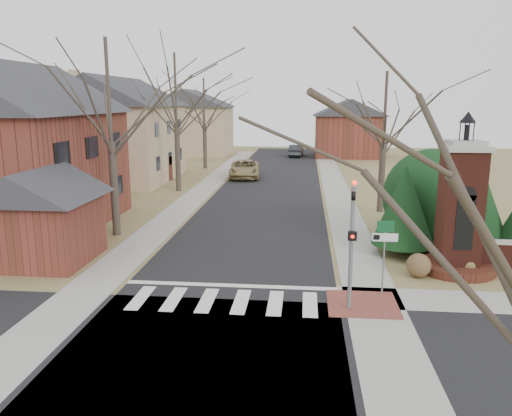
# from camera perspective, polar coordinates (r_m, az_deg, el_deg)

# --- Properties ---
(ground) EXTENTS (120.00, 120.00, 0.00)m
(ground) POSITION_cam_1_polar(r_m,az_deg,el_deg) (17.07, -4.12, -11.63)
(ground) COLOR brown
(ground) RESTS_ON ground
(main_street) EXTENTS (8.00, 70.00, 0.01)m
(main_street) POSITION_cam_1_polar(r_m,az_deg,el_deg) (38.11, 1.44, 1.82)
(main_street) COLOR black
(main_street) RESTS_ON ground
(cross_street) EXTENTS (120.00, 8.00, 0.01)m
(cross_street) POSITION_cam_1_polar(r_m,az_deg,el_deg) (14.43, -6.20, -16.39)
(cross_street) COLOR black
(cross_street) RESTS_ON ground
(crosswalk_zone) EXTENTS (8.00, 2.20, 0.02)m
(crosswalk_zone) POSITION_cam_1_polar(r_m,az_deg,el_deg) (17.79, -3.68, -10.57)
(crosswalk_zone) COLOR silver
(crosswalk_zone) RESTS_ON ground
(stop_bar) EXTENTS (8.00, 0.35, 0.02)m
(stop_bar) POSITION_cam_1_polar(r_m,az_deg,el_deg) (19.17, -2.95, -8.85)
(stop_bar) COLOR silver
(stop_bar) RESTS_ON ground
(sidewalk_right_main) EXTENTS (2.00, 60.00, 0.02)m
(sidewalk_right_main) POSITION_cam_1_polar(r_m,az_deg,el_deg) (38.09, 9.27, 1.67)
(sidewalk_right_main) COLOR gray
(sidewalk_right_main) RESTS_ON ground
(sidewalk_left) EXTENTS (2.00, 60.00, 0.02)m
(sidewalk_left) POSITION_cam_1_polar(r_m,az_deg,el_deg) (38.82, -6.24, 1.96)
(sidewalk_left) COLOR gray
(sidewalk_left) RESTS_ON ground
(curb_apron) EXTENTS (2.40, 2.40, 0.02)m
(curb_apron) POSITION_cam_1_polar(r_m,az_deg,el_deg) (17.89, 12.06, -10.69)
(curb_apron) COLOR brown
(curb_apron) RESTS_ON ground
(traffic_signal_pole) EXTENTS (0.28, 0.41, 4.50)m
(traffic_signal_pole) POSITION_cam_1_polar(r_m,az_deg,el_deg) (16.60, 10.90, -3.05)
(traffic_signal_pole) COLOR slate
(traffic_signal_pole) RESTS_ON ground
(sign_post) EXTENTS (0.90, 0.07, 2.75)m
(sign_post) POSITION_cam_1_polar(r_m,az_deg,el_deg) (18.28, 14.48, -3.87)
(sign_post) COLOR slate
(sign_post) RESTS_ON ground
(brick_gate_monument) EXTENTS (3.20, 3.20, 6.47)m
(brick_gate_monument) POSITION_cam_1_polar(r_m,az_deg,el_deg) (21.83, 22.19, -1.20)
(brick_gate_monument) COLOR #4E1F17
(brick_gate_monument) RESTS_ON ground
(house_brick_left) EXTENTS (9.80, 11.80, 9.42)m
(house_brick_left) POSITION_cam_1_polar(r_m,az_deg,el_deg) (29.94, -26.28, 6.71)
(house_brick_left) COLOR maroon
(house_brick_left) RESTS_ON ground
(house_stucco_left) EXTENTS (9.80, 12.80, 9.28)m
(house_stucco_left) POSITION_cam_1_polar(r_m,az_deg,el_deg) (45.43, -15.49, 8.91)
(house_stucco_left) COLOR tan
(house_stucco_left) RESTS_ON ground
(garage_left) EXTENTS (4.80, 4.80, 4.29)m
(garage_left) POSITION_cam_1_polar(r_m,az_deg,el_deg) (23.30, -23.35, -0.32)
(garage_left) COLOR maroon
(garage_left) RESTS_ON ground
(house_distant_left) EXTENTS (10.80, 8.80, 8.53)m
(house_distant_left) POSITION_cam_1_polar(r_m,az_deg,el_deg) (65.12, -7.56, 9.82)
(house_distant_left) COLOR tan
(house_distant_left) RESTS_ON ground
(house_distant_right) EXTENTS (8.80, 8.80, 7.30)m
(house_distant_right) POSITION_cam_1_polar(r_m,az_deg,el_deg) (63.67, 10.51, 9.13)
(house_distant_right) COLOR maroon
(house_distant_right) RESTS_ON ground
(evergreen_near) EXTENTS (2.80, 2.80, 4.10)m
(evergreen_near) POSITION_cam_1_polar(r_m,az_deg,el_deg) (23.28, 16.60, 0.33)
(evergreen_near) COLOR #473D33
(evergreen_near) RESTS_ON ground
(evergreen_mid) EXTENTS (3.40, 3.40, 4.70)m
(evergreen_mid) POSITION_cam_1_polar(r_m,az_deg,el_deg) (25.20, 23.52, 1.39)
(evergreen_mid) COLOR #473D33
(evergreen_mid) RESTS_ON ground
(evergreen_mass) EXTENTS (4.80, 4.80, 4.80)m
(evergreen_mass) POSITION_cam_1_polar(r_m,az_deg,el_deg) (26.05, 19.49, 1.59)
(evergreen_mass) COLOR black
(evergreen_mass) RESTS_ON ground
(bare_tree_0) EXTENTS (8.05, 8.05, 11.15)m
(bare_tree_0) POSITION_cam_1_polar(r_m,az_deg,el_deg) (26.26, -16.57, 13.49)
(bare_tree_0) COLOR #473D33
(bare_tree_0) RESTS_ON ground
(bare_tree_1) EXTENTS (8.40, 8.40, 11.64)m
(bare_tree_1) POSITION_cam_1_polar(r_m,az_deg,el_deg) (38.64, -9.21, 13.78)
(bare_tree_1) COLOR #473D33
(bare_tree_1) RESTS_ON ground
(bare_tree_2) EXTENTS (7.35, 7.35, 10.19)m
(bare_tree_2) POSITION_cam_1_polar(r_m,az_deg,el_deg) (51.40, -5.97, 12.33)
(bare_tree_2) COLOR #473D33
(bare_tree_2) RESTS_ON ground
(bare_tree_3) EXTENTS (7.00, 7.00, 9.70)m
(bare_tree_3) POSITION_cam_1_polar(r_m,az_deg,el_deg) (31.74, 14.59, 11.49)
(bare_tree_3) COLOR #473D33
(bare_tree_3) RESTS_ON ground
(pickup_truck) EXTENTS (3.11, 5.91, 1.58)m
(pickup_truck) POSITION_cam_1_polar(r_m,az_deg,el_deg) (45.26, -1.31, 4.49)
(pickup_truck) COLOR #978552
(pickup_truck) RESTS_ON ground
(distant_car) EXTENTS (1.89, 4.54, 1.46)m
(distant_car) POSITION_cam_1_polar(r_m,az_deg,el_deg) (62.55, 4.61, 6.56)
(distant_car) COLOR #2E3135
(distant_car) RESTS_ON ground
(dry_shrub_left) EXTENTS (0.96, 0.96, 0.96)m
(dry_shrub_left) POSITION_cam_1_polar(r_m,az_deg,el_deg) (20.92, 18.09, -6.25)
(dry_shrub_left) COLOR brown
(dry_shrub_left) RESTS_ON ground
(dry_shrub_right) EXTENTS (0.81, 0.81, 0.81)m
(dry_shrub_right) POSITION_cam_1_polar(r_m,az_deg,el_deg) (22.03, 23.04, -5.92)
(dry_shrub_right) COLOR brown
(dry_shrub_right) RESTS_ON ground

